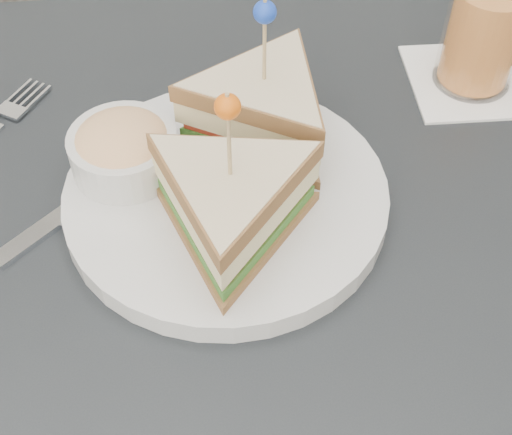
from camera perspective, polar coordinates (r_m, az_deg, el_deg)
name	(u,v)px	position (r m, az deg, el deg)	size (l,w,h in m)	color
table	(246,321)	(0.63, -0.83, -8.28)	(0.80, 0.80, 0.75)	black
plate_meal	(231,163)	(0.58, -2.02, 4.37)	(0.35, 0.35, 0.16)	silver
cutlery_knife	(94,193)	(0.63, -12.81, 1.95)	(0.18, 0.17, 0.01)	silver
drink_set	(486,23)	(0.72, 17.96, 14.57)	(0.12, 0.12, 0.15)	white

